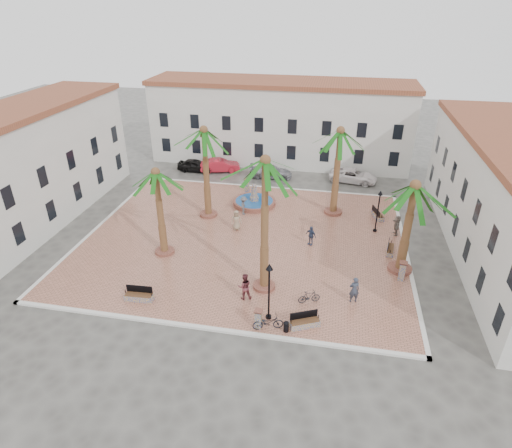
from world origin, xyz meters
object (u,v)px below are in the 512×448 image
object	(u,v)px
fountain	(254,201)
car_white	(353,176)
palm_sw	(157,182)
palm_ne	(340,141)
bench_ne	(377,215)
bollard_se	(258,319)
pedestrian_north	(244,206)
palm_nw	(204,140)
bicycle_b	(309,297)
bollard_e	(402,271)
car_red	(220,165)
bollard_n	(247,185)
palm_e	(413,197)
pedestrian_east	(397,225)
bench_s	(139,296)
car_black	(196,165)
cyclist_a	(354,290)
pedestrian_fountain_b	(311,235)
bench_se	(305,323)
litter_bin	(286,327)
lamppost_s	(269,282)
cyclist_b	(245,286)
pedestrian_fountain_a	(236,220)
bicycle_a	(268,322)
car_silver	(271,171)
lamppost_e	(379,204)
palm_s	(265,175)

from	to	relation	value
fountain	car_white	distance (m)	12.29
palm_sw	car_white	size ratio (longest dim) A/B	1.39
palm_ne	bench_ne	xyz separation A→B (m)	(3.99, -0.26, -6.62)
palm_sw	bollard_se	distance (m)	12.47
palm_ne	pedestrian_north	bearing A→B (deg)	-166.95
palm_nw	bicycle_b	distance (m)	16.28
bollard_e	car_white	distance (m)	18.45
car_red	bollard_n	bearing A→B (deg)	-157.79
palm_e	pedestrian_east	size ratio (longest dim) A/B	4.07
bicycle_b	car_white	bearing A→B (deg)	-30.47
bench_s	car_black	world-z (taller)	car_black
car_white	cyclist_a	bearing A→B (deg)	-171.60
pedestrian_east	palm_sw	bearing A→B (deg)	-72.00
bollard_se	cyclist_a	distance (m)	6.74
bench_ne	pedestrian_fountain_b	size ratio (longest dim) A/B	1.13
palm_ne	bollard_se	distance (m)	18.15
bench_se	bench_ne	xyz separation A→B (m)	(5.16, 15.70, -0.01)
palm_nw	bollard_e	world-z (taller)	palm_nw
palm_sw	litter_bin	size ratio (longest dim) A/B	10.90
palm_ne	lamppost_s	size ratio (longest dim) A/B	2.01
litter_bin	bicycle_b	distance (m)	3.20
bench_se	cyclist_b	distance (m)	4.67
car_red	car_white	bearing A→B (deg)	-107.17
bollard_se	pedestrian_fountain_a	distance (m)	12.48
fountain	bicycle_a	bearing A→B (deg)	-76.10
bench_ne	cyclist_a	xyz separation A→B (m)	(-2.24, -12.69, 0.68)
cyclist_a	pedestrian_east	world-z (taller)	cyclist_a
bollard_se	car_silver	distance (m)	24.76
cyclist_a	pedestrian_north	distance (m)	14.79
bicycle_b	car_silver	xyz separation A→B (m)	(-6.05, 21.55, 0.08)
cyclist_b	car_silver	bearing A→B (deg)	-103.32
palm_ne	lamppost_e	world-z (taller)	palm_ne
palm_sw	palm_s	distance (m)	9.27
palm_sw	litter_bin	bearing A→B (deg)	-33.90
bicycle_a	pedestrian_fountain_b	size ratio (longest dim) A/B	1.14
litter_bin	pedestrian_fountain_b	distance (m)	10.50
palm_ne	bench_se	world-z (taller)	palm_ne
palm_s	cyclist_b	bearing A→B (deg)	-125.89
palm_e	bicycle_b	distance (m)	9.69
palm_e	pedestrian_north	size ratio (longest dim) A/B	4.09
bollard_se	cyclist_b	bearing A→B (deg)	118.40
bollard_n	pedestrian_fountain_b	xyz separation A→B (m)	(7.20, -9.24, 0.08)
lamppost_e	pedestrian_fountain_a	bearing A→B (deg)	-170.54
palm_s	bench_ne	world-z (taller)	palm_s
lamppost_e	car_silver	size ratio (longest dim) A/B	0.81
bollard_e	lamppost_s	bearing A→B (deg)	-145.93
cyclist_a	pedestrian_fountain_a	xyz separation A→B (m)	(-9.79, 8.12, -0.05)
fountain	pedestrian_east	bearing A→B (deg)	-15.33
bench_ne	pedestrian_north	size ratio (longest dim) A/B	1.07
bollard_se	bicycle_b	xyz separation A→B (m)	(2.81, 3.00, -0.23)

